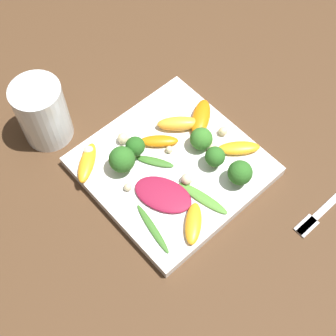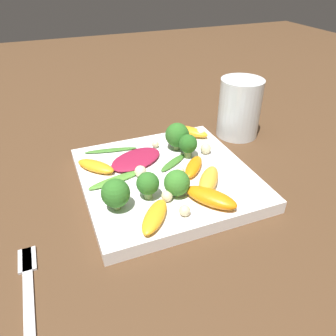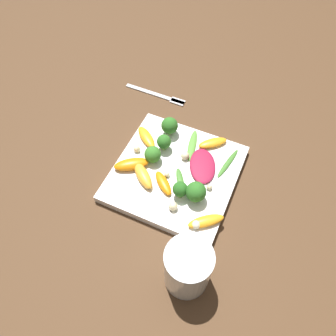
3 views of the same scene
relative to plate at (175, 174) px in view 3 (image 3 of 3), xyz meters
name	(u,v)px [view 3 (image 3 of 3)]	position (x,y,z in m)	size (l,w,h in m)	color
ground_plane	(175,176)	(0.00, 0.00, -0.01)	(2.40, 2.40, 0.00)	#4C331E
plate	(175,174)	(0.00, 0.00, 0.00)	(0.26, 0.26, 0.02)	white
drinking_glass	(188,268)	(-0.11, 0.20, 0.05)	(0.08, 0.08, 0.12)	white
fork	(161,96)	(0.13, -0.22, -0.01)	(0.17, 0.02, 0.01)	silver
radicchio_leaf_0	(203,166)	(-0.05, -0.03, 0.02)	(0.09, 0.11, 0.01)	maroon
orange_segment_0	(213,143)	(-0.05, -0.10, 0.02)	(0.07, 0.06, 0.01)	orange
orange_segment_1	(146,137)	(0.10, -0.06, 0.02)	(0.07, 0.06, 0.01)	orange
orange_segment_2	(143,175)	(0.06, 0.05, 0.02)	(0.07, 0.07, 0.02)	#FCAD33
orange_segment_3	(131,164)	(0.09, 0.03, 0.02)	(0.08, 0.07, 0.02)	orange
orange_segment_4	(163,183)	(0.01, 0.04, 0.02)	(0.06, 0.06, 0.01)	orange
orange_segment_5	(206,221)	(-0.11, 0.09, 0.02)	(0.07, 0.07, 0.02)	orange
broccoli_floret_0	(164,142)	(0.05, -0.05, 0.03)	(0.03, 0.03, 0.04)	#84AD5B
broccoli_floret_1	(170,126)	(0.06, -0.10, 0.04)	(0.04, 0.04, 0.05)	#84AD5B
broccoli_floret_2	(180,189)	(-0.03, 0.05, 0.03)	(0.03, 0.03, 0.04)	#7A9E51
broccoli_floret_3	(196,192)	(-0.07, 0.05, 0.04)	(0.04, 0.04, 0.05)	#7A9E51
broccoli_floret_4	(153,154)	(0.06, -0.01, 0.03)	(0.04, 0.04, 0.04)	#7A9E51
arugula_sprig_0	(228,163)	(-0.10, -0.07, 0.01)	(0.03, 0.09, 0.00)	#3D7528
arugula_sprig_1	(192,145)	(-0.01, -0.08, 0.01)	(0.04, 0.09, 0.01)	#518E33
arugula_sprig_2	(180,180)	(-0.02, 0.02, 0.01)	(0.05, 0.06, 0.01)	#3D7528
macadamia_nut_0	(153,151)	(0.07, -0.03, 0.02)	(0.02, 0.02, 0.02)	beige
macadamia_nut_1	(173,206)	(-0.03, 0.09, 0.02)	(0.02, 0.02, 0.02)	beige
macadamia_nut_2	(196,225)	(-0.09, 0.11, 0.02)	(0.02, 0.02, 0.02)	beige
macadamia_nut_3	(185,156)	(-0.01, -0.04, 0.02)	(0.02, 0.02, 0.02)	beige
macadamia_nut_4	(167,175)	(0.01, 0.02, 0.02)	(0.01, 0.01, 0.01)	beige
macadamia_nut_5	(137,149)	(0.10, -0.01, 0.02)	(0.02, 0.02, 0.02)	beige
macadamia_nut_6	(209,187)	(-0.08, 0.01, 0.02)	(0.01, 0.01, 0.01)	beige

